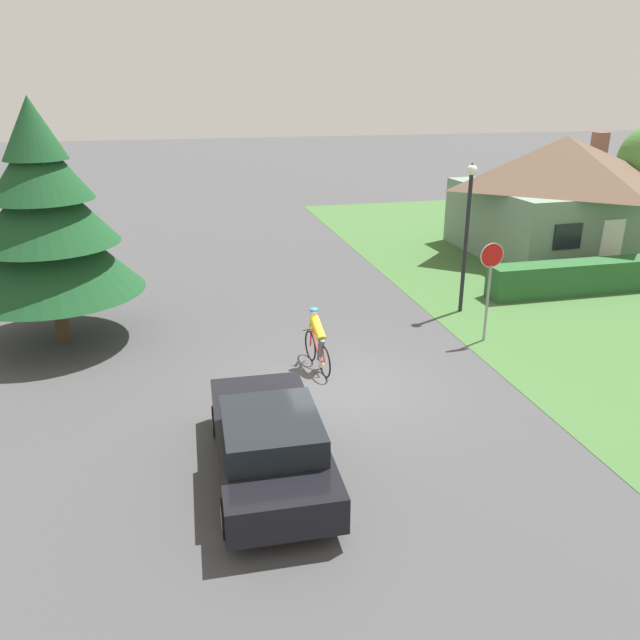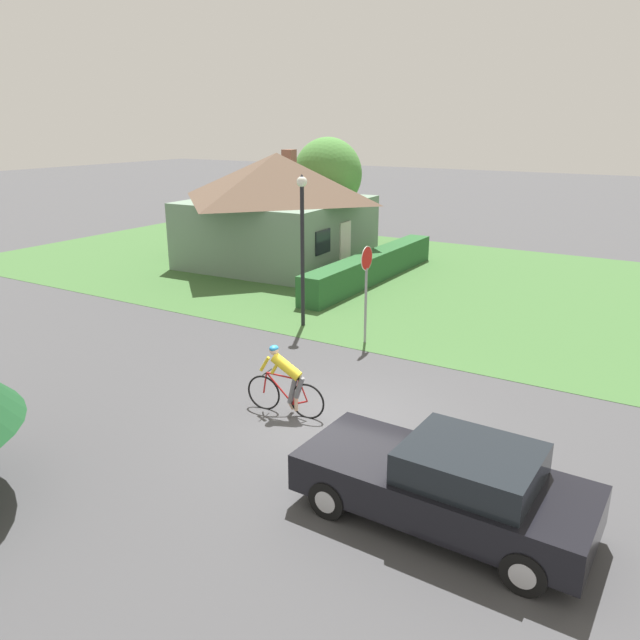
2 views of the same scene
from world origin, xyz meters
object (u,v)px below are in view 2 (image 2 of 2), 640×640
cottage_house (278,207)px  sedan_left_lane (448,484)px  stop_sign (366,277)px  cyclist (285,382)px  deciduous_tree_right (328,174)px  street_lamp (302,232)px

cottage_house → sedan_left_lane: 18.85m
cottage_house → stop_sign: cottage_house is taller
sedan_left_lane → stop_sign: size_ratio=1.64×
sedan_left_lane → cyclist: (1.84, 4.18, 0.04)m
sedan_left_lane → stop_sign: bearing=-52.3°
stop_sign → deciduous_tree_right: size_ratio=0.52×
sedan_left_lane → street_lamp: 10.17m
deciduous_tree_right → cyclist: bearing=-152.0°
cottage_house → cyclist: (-11.96, -8.54, -1.68)m
cyclist → deciduous_tree_right: deciduous_tree_right is taller
cyclist → stop_sign: size_ratio=0.66×
cottage_house → cyclist: bearing=-146.9°
cyclist → stop_sign: bearing=-89.1°
cottage_house → street_lamp: 8.85m
cyclist → deciduous_tree_right: bearing=-68.4°
cottage_house → stop_sign: size_ratio=2.80×
deciduous_tree_right → street_lamp: bearing=-152.6°
cottage_house → deciduous_tree_right: (4.57, 0.25, 1.03)m
deciduous_tree_right → sedan_left_lane: bearing=-144.8°
cyclist → street_lamp: street_lamp is taller
stop_sign → cottage_house: bearing=-133.5°
cyclist → stop_sign: stop_sign is taller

